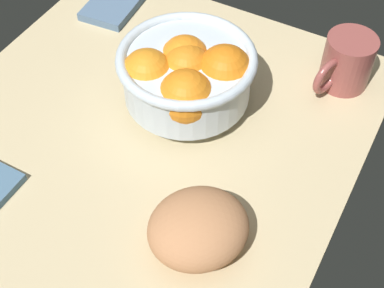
{
  "coord_description": "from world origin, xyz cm",
  "views": [
    {
      "loc": [
        45.12,
        33.24,
        64.63
      ],
      "look_at": [
        1.81,
        9.7,
        5.0
      ],
      "focal_mm": 52.13,
      "sensor_mm": 36.0,
      "label": 1
    }
  ],
  "objects": [
    {
      "name": "mug",
      "position": [
        -25.25,
        23.02,
        4.44
      ],
      "size": [
        12.09,
        8.05,
        8.87
      ],
      "color": "#954944",
      "rests_on": "ground"
    },
    {
      "name": "fruit_bowl",
      "position": [
        -8.45,
        3.29,
        6.79
      ],
      "size": [
        21.13,
        21.13,
        11.94
      ],
      "color": "silver",
      "rests_on": "ground"
    },
    {
      "name": "ground_plane",
      "position": [
        0.0,
        0.0,
        -1.5
      ],
      "size": [
        70.02,
        63.18,
        3.0
      ],
      "primitive_type": "cube",
      "color": "#CDB88A"
    },
    {
      "name": "bread_loaf",
      "position": [
        12.58,
        16.45,
        3.64
      ],
      "size": [
        17.7,
        17.48,
        7.28
      ],
      "primitive_type": "ellipsoid",
      "rotation": [
        0.0,
        0.0,
        5.62
      ],
      "color": "tan",
      "rests_on": "ground"
    },
    {
      "name": "napkin_spare",
      "position": [
        -24.5,
        -21.16,
        0.75
      ],
      "size": [
        13.52,
        9.62,
        1.51
      ],
      "primitive_type": "cube",
      "rotation": [
        0.0,
        0.0,
        0.08
      ],
      "color": "slate",
      "rests_on": "ground"
    }
  ]
}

